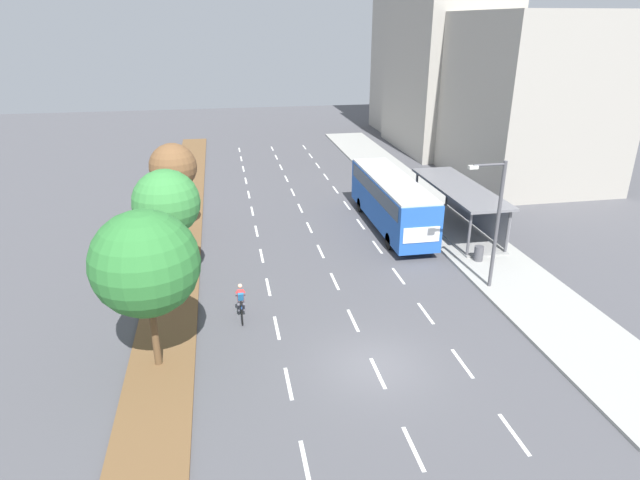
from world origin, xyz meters
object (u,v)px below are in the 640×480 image
Objects in this scene: median_tree_nearest at (145,264)px; median_tree_second at (166,203)px; bus_shelter at (462,203)px; streetlight at (495,217)px; bus at (391,197)px; cyclist at (241,303)px; trash_bin at (479,253)px; median_tree_third at (173,167)px.

median_tree_second is at bearing 88.26° from median_tree_nearest.
bus_shelter is 1.58× the size of median_tree_second.
median_tree_nearest is 0.98× the size of streetlight.
median_tree_second is at bearing -165.05° from bus_shelter.
bus_shelter is at bearing 33.32° from median_tree_nearest.
median_tree_nearest is at bearing -136.02° from bus.
cyclist is 5.91m from median_tree_nearest.
bus_shelter reaches higher than trash_bin.
bus is 9.79m from streetlight.
median_tree_third is at bearing 172.59° from bus_shelter.
bus is (-4.28, 1.39, 0.20)m from bus_shelter.
bus is 19.13m from median_tree_nearest.
cyclist is at bearing -50.82° from median_tree_second.
median_tree_nearest reaches higher than median_tree_second.
trash_bin is at bearing 15.49° from cyclist.
median_tree_nearest reaches higher than bus.
median_tree_second is (-13.44, -6.12, 2.42)m from bus.
bus_shelter is 0.84× the size of bus.
median_tree_third is 6.85× the size of trash_bin.
median_tree_second is 7.09× the size of trash_bin.
streetlight reaches higher than trash_bin.
median_tree_nearest is (-17.93, -11.79, 2.60)m from bus_shelter.
median_tree_second is at bearing -155.50° from bus.
streetlight is (15.82, 3.81, -0.58)m from median_tree_nearest.
cyclist is 0.28× the size of streetlight.
streetlight is (15.75, -10.31, -0.59)m from median_tree_third.
trash_bin is at bearing -102.28° from bus_shelter.
bus_shelter is at bearing 30.86° from cyclist.
median_tree_nearest is at bearing -157.91° from trash_bin.
median_tree_third is 0.90× the size of streetlight.
bus is at bearing 116.78° from trash_bin.
trash_bin is at bearing -23.43° from median_tree_third.
trash_bin is (1.03, 3.03, -3.31)m from streetlight.
bus is 1.94× the size of median_tree_third.
bus_shelter is 1.64× the size of median_tree_third.
median_tree_third reaches higher than bus_shelter.
median_tree_nearest is 14.11m from median_tree_third.
streetlight reaches higher than median_tree_second.
streetlight reaches higher than median_tree_nearest.
bus is 6.20× the size of cyclist.
cyclist is 6.28m from median_tree_second.
median_tree_second is 1.04× the size of median_tree_third.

